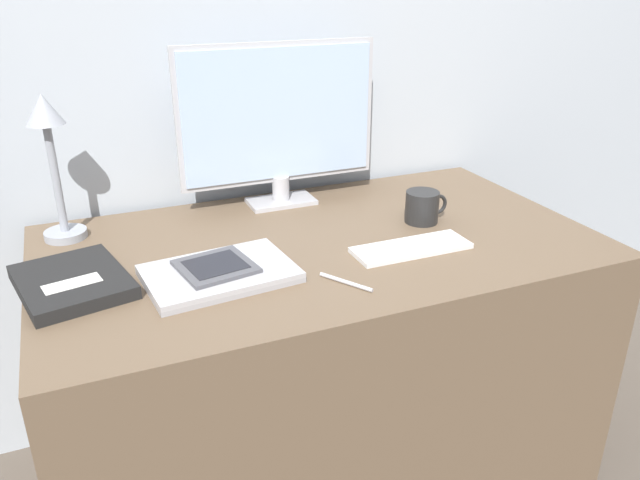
{
  "coord_description": "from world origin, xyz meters",
  "views": [
    {
      "loc": [
        -0.56,
        -1.19,
        1.37
      ],
      "look_at": [
        -0.05,
        0.01,
        0.79
      ],
      "focal_mm": 35.0,
      "sensor_mm": 36.0,
      "label": 1
    }
  ],
  "objects_px": {
    "keyboard": "(411,248)",
    "monitor": "(277,121)",
    "laptop": "(220,274)",
    "notebook": "(72,282)",
    "ereader": "(216,266)",
    "coffee_mug": "(423,207)",
    "pen": "(346,282)",
    "desk_lamp": "(51,149)"
  },
  "relations": [
    {
      "from": "laptop",
      "to": "coffee_mug",
      "type": "xyz_separation_m",
      "value": [
        0.59,
        0.12,
        0.03
      ]
    },
    {
      "from": "laptop",
      "to": "desk_lamp",
      "type": "distance_m",
      "value": 0.53
    },
    {
      "from": "monitor",
      "to": "laptop",
      "type": "xyz_separation_m",
      "value": [
        -0.28,
        -0.4,
        -0.23
      ]
    },
    {
      "from": "coffee_mug",
      "to": "pen",
      "type": "bearing_deg",
      "value": -144.04
    },
    {
      "from": "monitor",
      "to": "desk_lamp",
      "type": "relative_size",
      "value": 1.56
    },
    {
      "from": "pen",
      "to": "ereader",
      "type": "bearing_deg",
      "value": 151.12
    },
    {
      "from": "ereader",
      "to": "notebook",
      "type": "height_order",
      "value": "ereader"
    },
    {
      "from": "keyboard",
      "to": "ereader",
      "type": "xyz_separation_m",
      "value": [
        -0.48,
        0.04,
        0.02
      ]
    },
    {
      "from": "keyboard",
      "to": "ereader",
      "type": "relative_size",
      "value": 1.63
    },
    {
      "from": "ereader",
      "to": "coffee_mug",
      "type": "xyz_separation_m",
      "value": [
        0.6,
        0.11,
        0.01
      ]
    },
    {
      "from": "ereader",
      "to": "coffee_mug",
      "type": "height_order",
      "value": "coffee_mug"
    },
    {
      "from": "desk_lamp",
      "to": "pen",
      "type": "bearing_deg",
      "value": -42.54
    },
    {
      "from": "keyboard",
      "to": "notebook",
      "type": "height_order",
      "value": "notebook"
    },
    {
      "from": "desk_lamp",
      "to": "pen",
      "type": "distance_m",
      "value": 0.78
    },
    {
      "from": "desk_lamp",
      "to": "notebook",
      "type": "height_order",
      "value": "desk_lamp"
    },
    {
      "from": "ereader",
      "to": "coffee_mug",
      "type": "distance_m",
      "value": 0.61
    },
    {
      "from": "laptop",
      "to": "coffee_mug",
      "type": "bearing_deg",
      "value": 11.1
    },
    {
      "from": "desk_lamp",
      "to": "notebook",
      "type": "distance_m",
      "value": 0.37
    },
    {
      "from": "laptop",
      "to": "ereader",
      "type": "distance_m",
      "value": 0.02
    },
    {
      "from": "coffee_mug",
      "to": "laptop",
      "type": "bearing_deg",
      "value": -168.9
    },
    {
      "from": "notebook",
      "to": "coffee_mug",
      "type": "bearing_deg",
      "value": 2.45
    },
    {
      "from": "coffee_mug",
      "to": "pen",
      "type": "relative_size",
      "value": 1.03
    },
    {
      "from": "monitor",
      "to": "coffee_mug",
      "type": "relative_size",
      "value": 4.64
    },
    {
      "from": "monitor",
      "to": "ereader",
      "type": "height_order",
      "value": "monitor"
    },
    {
      "from": "coffee_mug",
      "to": "ereader",
      "type": "bearing_deg",
      "value": -169.59
    },
    {
      "from": "ereader",
      "to": "notebook",
      "type": "bearing_deg",
      "value": 166.49
    },
    {
      "from": "notebook",
      "to": "pen",
      "type": "bearing_deg",
      "value": -20.98
    },
    {
      "from": "ereader",
      "to": "coffee_mug",
      "type": "bearing_deg",
      "value": 10.41
    },
    {
      "from": "monitor",
      "to": "notebook",
      "type": "xyz_separation_m",
      "value": [
        -0.59,
        -0.33,
        -0.23
      ]
    },
    {
      "from": "laptop",
      "to": "coffee_mug",
      "type": "distance_m",
      "value": 0.6
    },
    {
      "from": "keyboard",
      "to": "monitor",
      "type": "bearing_deg",
      "value": 113.17
    },
    {
      "from": "ereader",
      "to": "pen",
      "type": "height_order",
      "value": "ereader"
    },
    {
      "from": "desk_lamp",
      "to": "coffee_mug",
      "type": "bearing_deg",
      "value": -16.03
    },
    {
      "from": "monitor",
      "to": "ereader",
      "type": "distance_m",
      "value": 0.54
    },
    {
      "from": "ereader",
      "to": "desk_lamp",
      "type": "relative_size",
      "value": 0.49
    },
    {
      "from": "ereader",
      "to": "pen",
      "type": "relative_size",
      "value": 1.51
    },
    {
      "from": "monitor",
      "to": "laptop",
      "type": "bearing_deg",
      "value": -124.98
    },
    {
      "from": "notebook",
      "to": "coffee_mug",
      "type": "height_order",
      "value": "coffee_mug"
    },
    {
      "from": "laptop",
      "to": "notebook",
      "type": "xyz_separation_m",
      "value": [
        -0.3,
        0.08,
        0.0
      ]
    },
    {
      "from": "ereader",
      "to": "desk_lamp",
      "type": "xyz_separation_m",
      "value": [
        -0.3,
        0.37,
        0.2
      ]
    },
    {
      "from": "desk_lamp",
      "to": "pen",
      "type": "xyz_separation_m",
      "value": [
        0.55,
        -0.51,
        -0.23
      ]
    },
    {
      "from": "keyboard",
      "to": "pen",
      "type": "bearing_deg",
      "value": -156.11
    }
  ]
}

